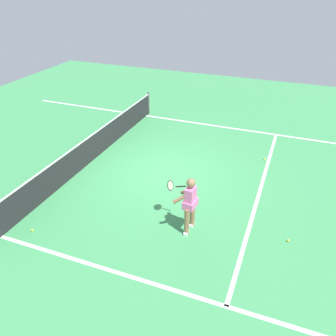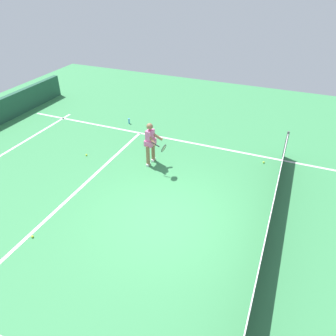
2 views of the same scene
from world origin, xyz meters
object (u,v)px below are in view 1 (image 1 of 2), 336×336
(tennis_ball_mid, at_px, (288,240))
(tennis_ball_near, at_px, (32,230))
(tennis_player, at_px, (189,203))
(tennis_ball_far, at_px, (265,159))

(tennis_ball_mid, bearing_deg, tennis_ball_near, 107.90)
(tennis_ball_near, bearing_deg, tennis_player, -67.47)
(tennis_ball_near, height_order, tennis_ball_far, same)
(tennis_ball_near, relative_size, tennis_ball_far, 1.00)
(tennis_ball_mid, xyz_separation_m, tennis_ball_far, (4.09, 1.13, 0.00))
(tennis_player, bearing_deg, tennis_ball_mid, -79.56)
(tennis_ball_near, xyz_separation_m, tennis_ball_far, (6.08, -5.05, 0.00))
(tennis_player, distance_m, tennis_ball_far, 4.80)
(tennis_ball_near, xyz_separation_m, tennis_ball_mid, (2.00, -6.18, 0.00))
(tennis_ball_near, height_order, tennis_ball_mid, same)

